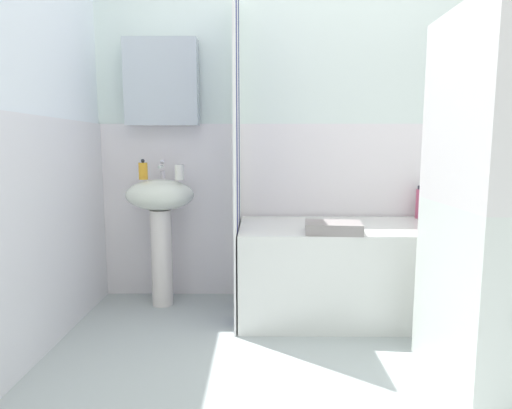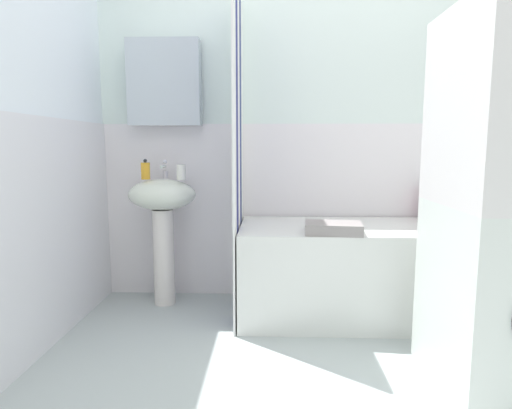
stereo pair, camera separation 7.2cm
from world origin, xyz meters
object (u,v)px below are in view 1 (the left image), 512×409
object	(u,v)px
sink	(160,214)
conditioner_bottle	(437,208)
towel_folded	(333,228)
toothbrush_cup	(179,172)
shampoo_bottle	(454,206)
body_wash_bottle	(420,203)
bathtub	(364,270)
soap_dispenser	(143,171)

from	to	relation	value
sink	conditioner_bottle	world-z (taller)	sink
towel_folded	toothbrush_cup	bearing A→B (deg)	159.06
shampoo_bottle	body_wash_bottle	bearing A→B (deg)	-175.17
toothbrush_cup	towel_folded	world-z (taller)	toothbrush_cup
sink	body_wash_bottle	distance (m)	1.73
bathtub	shampoo_bottle	size ratio (longest dim) A/B	8.74
soap_dispenser	sink	bearing A→B (deg)	1.72
bathtub	body_wash_bottle	distance (m)	0.64
sink	soap_dispenser	distance (m)	0.30
soap_dispenser	body_wash_bottle	distance (m)	1.85
bathtub	conditioner_bottle	bearing A→B (deg)	26.14
sink	towel_folded	bearing A→B (deg)	-20.20
shampoo_bottle	towel_folded	bearing A→B (deg)	-149.96
shampoo_bottle	sink	bearing A→B (deg)	-176.08
bathtub	conditioner_bottle	size ratio (longest dim) A/B	9.83
shampoo_bottle	toothbrush_cup	bearing A→B (deg)	-174.65
body_wash_bottle	soap_dispenser	bearing A→B (deg)	-176.32
towel_folded	bathtub	bearing A→B (deg)	44.92
bathtub	shampoo_bottle	distance (m)	0.82
toothbrush_cup	bathtub	distance (m)	1.31
soap_dispenser	towel_folded	world-z (taller)	soap_dispenser
soap_dispenser	conditioner_bottle	xyz separation A→B (m)	(1.95, 0.12, -0.25)
conditioner_bottle	body_wash_bottle	xyz separation A→B (m)	(-0.12, -0.00, 0.03)
bathtub	towel_folded	distance (m)	0.46
sink	bathtub	xyz separation A→B (m)	(1.30, -0.15, -0.33)
sink	shampoo_bottle	world-z (taller)	sink
sink	towel_folded	distance (m)	1.13
toothbrush_cup	bathtub	size ratio (longest dim) A/B	0.06
toothbrush_cup	body_wash_bottle	size ratio (longest dim) A/B	0.43
towel_folded	soap_dispenser	bearing A→B (deg)	161.60
toothbrush_cup	bathtub	bearing A→B (deg)	-5.78
conditioner_bottle	towel_folded	world-z (taller)	conditioner_bottle
sink	towel_folded	world-z (taller)	sink
conditioner_bottle	shampoo_bottle	bearing A→B (deg)	9.29
bathtub	shampoo_bottle	world-z (taller)	shampoo_bottle
body_wash_bottle	sink	bearing A→B (deg)	-176.21
conditioner_bottle	towel_folded	size ratio (longest dim) A/B	0.50
sink	towel_folded	size ratio (longest dim) A/B	2.69
bathtub	towel_folded	bearing A→B (deg)	-135.08
bathtub	body_wash_bottle	xyz separation A→B (m)	(0.43, 0.27, 0.39)
toothbrush_cup	conditioner_bottle	size ratio (longest dim) A/B	0.61
toothbrush_cup	shampoo_bottle	xyz separation A→B (m)	(1.83, 0.17, -0.24)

